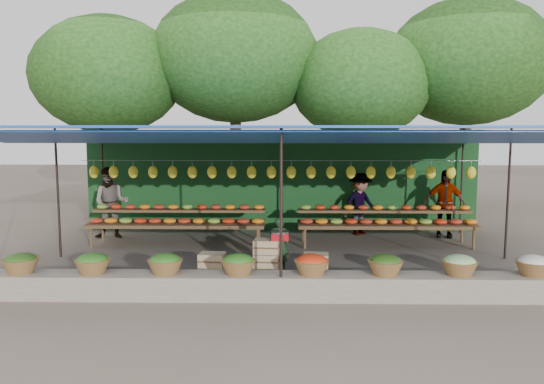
{
  "coord_description": "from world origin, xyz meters",
  "views": [
    {
      "loc": [
        0.01,
        -11.2,
        2.76
      ],
      "look_at": [
        -0.2,
        0.2,
        1.41
      ],
      "focal_mm": 35.0,
      "sensor_mm": 36.0,
      "label": 1
    }
  ],
  "objects_px": {
    "blue_crate_front": "(41,284)",
    "vendor_seated": "(279,244)",
    "weighing_scale": "(280,235)",
    "crate_counter": "(265,264)",
    "blue_crate_back": "(94,265)"
  },
  "relations": [
    {
      "from": "crate_counter",
      "to": "vendor_seated",
      "type": "xyz_separation_m",
      "value": [
        0.26,
        0.74,
        0.22
      ]
    },
    {
      "from": "weighing_scale",
      "to": "blue_crate_front",
      "type": "height_order",
      "value": "weighing_scale"
    },
    {
      "from": "weighing_scale",
      "to": "blue_crate_front",
      "type": "xyz_separation_m",
      "value": [
        -4.07,
        -0.73,
        -0.72
      ]
    },
    {
      "from": "vendor_seated",
      "to": "weighing_scale",
      "type": "bearing_deg",
      "value": 99.38
    },
    {
      "from": "blue_crate_front",
      "to": "vendor_seated",
      "type": "bearing_deg",
      "value": -3.04
    },
    {
      "from": "weighing_scale",
      "to": "vendor_seated",
      "type": "relative_size",
      "value": 0.33
    },
    {
      "from": "weighing_scale",
      "to": "vendor_seated",
      "type": "distance_m",
      "value": 0.81
    },
    {
      "from": "vendor_seated",
      "to": "blue_crate_front",
      "type": "distance_m",
      "value": 4.34
    },
    {
      "from": "blue_crate_back",
      "to": "blue_crate_front",
      "type": "bearing_deg",
      "value": -127.13
    },
    {
      "from": "blue_crate_back",
      "to": "weighing_scale",
      "type": "bearing_deg",
      "value": -25.05
    },
    {
      "from": "crate_counter",
      "to": "blue_crate_front",
      "type": "bearing_deg",
      "value": -169.09
    },
    {
      "from": "weighing_scale",
      "to": "vendor_seated",
      "type": "bearing_deg",
      "value": 91.14
    },
    {
      "from": "crate_counter",
      "to": "vendor_seated",
      "type": "relative_size",
      "value": 2.25
    },
    {
      "from": "weighing_scale",
      "to": "blue_crate_front",
      "type": "relative_size",
      "value": 0.81
    },
    {
      "from": "blue_crate_front",
      "to": "blue_crate_back",
      "type": "relative_size",
      "value": 0.9
    }
  ]
}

